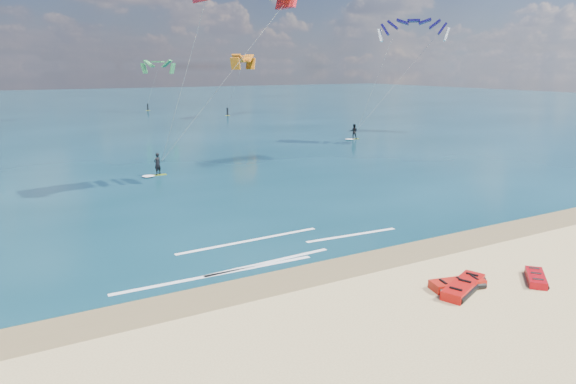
% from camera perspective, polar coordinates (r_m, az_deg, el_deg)
% --- Properties ---
extents(ground, '(320.00, 320.00, 0.00)m').
position_cam_1_polar(ground, '(56.13, -17.95, 4.25)').
color(ground, tan).
rests_on(ground, ground).
extents(wet_sand_strip, '(320.00, 2.40, 0.01)m').
position_cam_1_polar(wet_sand_strip, '(22.10, 1.70, -9.26)').
color(wet_sand_strip, brown).
rests_on(wet_sand_strip, ground).
extents(sea, '(320.00, 200.00, 0.04)m').
position_cam_1_polar(sea, '(119.25, -24.12, 8.45)').
color(sea, '#0A2D39').
rests_on(sea, ground).
extents(packed_kite_left, '(3.19, 2.23, 0.43)m').
position_cam_1_polar(packed_kite_left, '(21.82, 18.87, -10.36)').
color(packed_kite_left, '#BB0D0A').
rests_on(packed_kite_left, ground).
extents(packed_kite_mid, '(2.60, 1.62, 0.40)m').
position_cam_1_polar(packed_kite_mid, '(22.00, 18.28, -10.11)').
color(packed_kite_mid, red).
rests_on(packed_kite_mid, ground).
extents(packed_kite_right, '(2.17, 2.11, 0.35)m').
position_cam_1_polar(packed_kite_right, '(23.87, 25.79, -8.91)').
color(packed_kite_right, '#AE070F').
rests_on(packed_kite_right, ground).
extents(kitesurfer_main, '(11.51, 9.04, 16.38)m').
position_cam_1_polar(kitesurfer_main, '(39.42, -9.84, 13.13)').
color(kitesurfer_main, '#ADDF1A').
rests_on(kitesurfer_main, sea).
extents(kitesurfer_far, '(10.81, 8.51, 15.23)m').
position_cam_1_polar(kitesurfer_far, '(62.25, 10.72, 12.86)').
color(kitesurfer_far, '#ADC51D').
rests_on(kitesurfer_far, sea).
extents(shoreline_foam, '(15.26, 3.79, 0.01)m').
position_cam_1_polar(shoreline_foam, '(24.45, -2.46, -6.84)').
color(shoreline_foam, white).
rests_on(shoreline_foam, ground).
extents(distant_kites, '(69.39, 27.05, 11.69)m').
position_cam_1_polar(distant_kites, '(91.65, -27.47, 10.14)').
color(distant_kites, '#20568D').
rests_on(distant_kites, ground).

